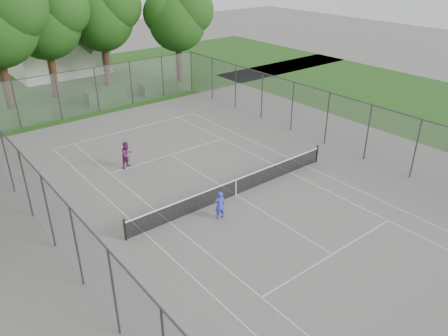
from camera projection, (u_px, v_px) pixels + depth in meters
ground at (236, 195)px, 23.01m from camera, size 120.00×120.00×0.00m
grass_far at (59, 86)px, 41.16m from camera, size 60.00×20.00×0.00m
grass_right at (444, 109)px, 35.25m from camera, size 16.00×40.00×0.00m
court_markings at (236, 195)px, 23.00m from camera, size 11.03×23.83×0.01m
tennis_net at (236, 186)px, 22.78m from camera, size 12.87×0.10×1.10m
perimeter_fence at (236, 164)px, 22.19m from camera, size 18.08×34.08×3.52m
tree_far_midleft at (44, 17)px, 35.22m from camera, size 6.78×6.19×9.75m
tree_far_midright at (101, 13)px, 38.71m from camera, size 6.55×5.98×9.42m
tree_far_right at (178, 18)px, 40.02m from camera, size 6.02×5.50×8.65m
hedge_left at (22, 117)px, 32.22m from camera, size 4.13×1.24×1.03m
hedge_mid at (106, 96)px, 36.68m from camera, size 3.40×0.97×1.07m
hedge_right at (158, 87)px, 39.12m from camera, size 3.38×1.24×1.01m
house at (54, 30)px, 43.53m from camera, size 8.71×6.75×10.84m
girl_player at (220, 205)px, 20.73m from camera, size 0.59×0.46×1.44m
woman_player at (127, 155)px, 25.59m from camera, size 0.94×0.83×1.61m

